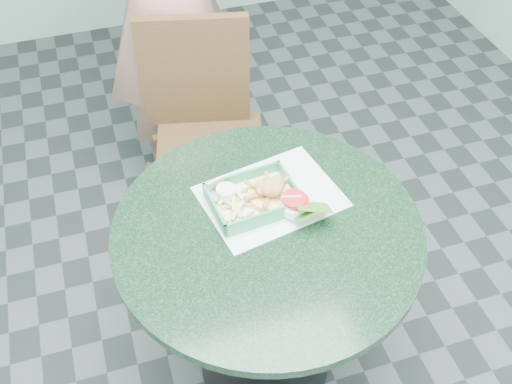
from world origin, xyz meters
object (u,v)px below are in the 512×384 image
object	(u,v)px
cafe_table	(267,269)
crab_sandwich	(270,196)
food_basket	(254,205)
dining_chair	(204,123)
sauce_ramekin	(227,194)

from	to	relation	value
cafe_table	crab_sandwich	bearing A→B (deg)	67.05
food_basket	dining_chair	bearing A→B (deg)	88.94
cafe_table	dining_chair	bearing A→B (deg)	89.90
food_basket	crab_sandwich	bearing A→B (deg)	-10.56
dining_chair	crab_sandwich	size ratio (longest dim) A/B	7.49
sauce_ramekin	crab_sandwich	bearing A→B (deg)	-20.13
cafe_table	food_basket	bearing A→B (deg)	96.94
sauce_ramekin	food_basket	bearing A→B (deg)	-26.04
food_basket	crab_sandwich	distance (m)	0.06
crab_sandwich	sauce_ramekin	xyz separation A→B (m)	(-0.12, 0.04, -0.00)
dining_chair	crab_sandwich	bearing A→B (deg)	-73.88
cafe_table	dining_chair	world-z (taller)	dining_chair
cafe_table	sauce_ramekin	bearing A→B (deg)	122.47
crab_sandwich	dining_chair	bearing A→B (deg)	92.84
dining_chair	food_basket	distance (m)	0.72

